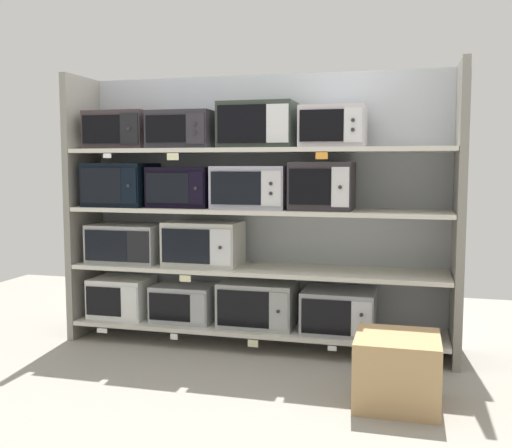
% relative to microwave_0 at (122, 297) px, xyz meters
% --- Properties ---
extents(ground, '(6.67, 6.00, 0.02)m').
position_rel_microwave_0_xyz_m(ground, '(1.06, -1.00, -0.30)').
color(ground, gray).
extents(back_panel, '(2.87, 0.04, 1.95)m').
position_rel_microwave_0_xyz_m(back_panel, '(1.06, 0.27, 0.68)').
color(back_panel, '#9EA3A8').
rests_on(back_panel, ground).
extents(upright_left, '(0.05, 0.48, 1.95)m').
position_rel_microwave_0_xyz_m(upright_left, '(-0.31, 0.00, 0.68)').
color(upright_left, gray).
rests_on(upright_left, ground).
extents(upright_right, '(0.05, 0.48, 1.95)m').
position_rel_microwave_0_xyz_m(upright_right, '(2.42, 0.00, 0.68)').
color(upright_right, gray).
rests_on(upright_right, ground).
extents(shelf_0, '(2.67, 0.48, 0.03)m').
position_rel_microwave_0_xyz_m(shelf_0, '(1.06, 0.00, -0.16)').
color(shelf_0, beige).
rests_on(shelf_0, ground).
extents(microwave_0, '(0.43, 0.36, 0.30)m').
position_rel_microwave_0_xyz_m(microwave_0, '(0.00, 0.00, 0.00)').
color(microwave_0, white).
rests_on(microwave_0, shelf_0).
extents(microwave_1, '(0.45, 0.33, 0.27)m').
position_rel_microwave_0_xyz_m(microwave_1, '(0.51, -0.00, -0.01)').
color(microwave_1, '#A3A7AA').
rests_on(microwave_1, shelf_0).
extents(microwave_2, '(0.53, 0.37, 0.32)m').
position_rel_microwave_0_xyz_m(microwave_2, '(1.07, -0.00, 0.01)').
color(microwave_2, '#9FA4A2').
rests_on(microwave_2, shelf_0).
extents(microwave_3, '(0.49, 0.42, 0.29)m').
position_rel_microwave_0_xyz_m(microwave_3, '(1.65, -0.00, -0.00)').
color(microwave_3, '#9A9CA0').
rests_on(microwave_3, shelf_0).
extents(price_tag_0, '(0.08, 0.00, 0.03)m').
position_rel_microwave_0_xyz_m(price_tag_0, '(-0.04, -0.24, -0.20)').
color(price_tag_0, white).
extents(price_tag_1, '(0.05, 0.00, 0.04)m').
position_rel_microwave_0_xyz_m(price_tag_1, '(0.52, -0.24, -0.20)').
color(price_tag_1, white).
extents(price_tag_2, '(0.07, 0.00, 0.05)m').
position_rel_microwave_0_xyz_m(price_tag_2, '(1.10, -0.24, -0.21)').
color(price_tag_2, beige).
extents(price_tag_3, '(0.06, 0.00, 0.03)m').
position_rel_microwave_0_xyz_m(price_tag_3, '(1.64, -0.24, -0.20)').
color(price_tag_3, white).
extents(shelf_1, '(2.67, 0.48, 0.03)m').
position_rel_microwave_0_xyz_m(shelf_1, '(1.06, 0.00, 0.26)').
color(shelf_1, beige).
extents(microwave_4, '(0.54, 0.36, 0.28)m').
position_rel_microwave_0_xyz_m(microwave_4, '(0.05, -0.00, 0.42)').
color(microwave_4, '#A4A6A4').
rests_on(microwave_4, shelf_1).
extents(microwave_5, '(0.54, 0.35, 0.32)m').
position_rel_microwave_0_xyz_m(microwave_5, '(0.66, -0.00, 0.43)').
color(microwave_5, beige).
rests_on(microwave_5, shelf_1).
extents(price_tag_4, '(0.08, 0.00, 0.04)m').
position_rel_microwave_0_xyz_m(price_tag_4, '(0.61, -0.24, 0.22)').
color(price_tag_4, beige).
extents(shelf_2, '(2.67, 0.48, 0.03)m').
position_rel_microwave_0_xyz_m(shelf_2, '(1.06, 0.00, 0.68)').
color(shelf_2, beige).
extents(microwave_6, '(0.46, 0.43, 0.32)m').
position_rel_microwave_0_xyz_m(microwave_6, '(0.02, -0.00, 0.86)').
color(microwave_6, black).
rests_on(microwave_6, shelf_2).
extents(microwave_7, '(0.45, 0.34, 0.29)m').
position_rel_microwave_0_xyz_m(microwave_7, '(0.50, -0.00, 0.84)').
color(microwave_7, black).
rests_on(microwave_7, shelf_2).
extents(microwave_8, '(0.52, 0.36, 0.30)m').
position_rel_microwave_0_xyz_m(microwave_8, '(1.02, -0.00, 0.84)').
color(microwave_8, '#B1B0C4').
rests_on(microwave_8, shelf_2).
extents(microwave_9, '(0.42, 0.39, 0.33)m').
position_rel_microwave_0_xyz_m(microwave_9, '(1.53, -0.00, 0.86)').
color(microwave_9, '#2F292E').
rests_on(microwave_9, shelf_2).
extents(shelf_3, '(2.67, 0.48, 0.03)m').
position_rel_microwave_0_xyz_m(shelf_3, '(1.06, 0.00, 1.10)').
color(shelf_3, beige).
extents(microwave_10, '(0.46, 0.35, 0.28)m').
position_rel_microwave_0_xyz_m(microwave_10, '(0.02, -0.00, 1.26)').
color(microwave_10, '#342A2C').
rests_on(microwave_10, shelf_3).
extents(microwave_11, '(0.46, 0.42, 0.27)m').
position_rel_microwave_0_xyz_m(microwave_11, '(0.53, 0.00, 1.25)').
color(microwave_11, '#29272D').
rests_on(microwave_11, shelf_3).
extents(microwave_12, '(0.52, 0.33, 0.32)m').
position_rel_microwave_0_xyz_m(microwave_12, '(1.07, -0.00, 1.28)').
color(microwave_12, '#2B342C').
rests_on(microwave_12, shelf_3).
extents(microwave_13, '(0.43, 0.39, 0.28)m').
position_rel_microwave_0_xyz_m(microwave_13, '(1.60, -0.00, 1.26)').
color(microwave_13, '#BBB4B9').
rests_on(microwave_13, shelf_3).
extents(price_tag_5, '(0.06, 0.00, 0.03)m').
position_rel_microwave_0_xyz_m(price_tag_5, '(0.04, -0.24, 1.07)').
color(price_tag_5, white).
extents(price_tag_6, '(0.09, 0.00, 0.05)m').
position_rel_microwave_0_xyz_m(price_tag_6, '(0.53, -0.24, 1.06)').
color(price_tag_6, beige).
extents(price_tag_7, '(0.08, 0.00, 0.04)m').
position_rel_microwave_0_xyz_m(price_tag_7, '(1.56, -0.24, 1.06)').
color(price_tag_7, orange).
extents(shipping_carton, '(0.45, 0.45, 0.38)m').
position_rel_microwave_0_xyz_m(shipping_carton, '(2.07, -0.83, -0.11)').
color(shipping_carton, tan).
rests_on(shipping_carton, ground).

